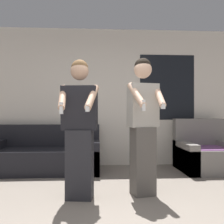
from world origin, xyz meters
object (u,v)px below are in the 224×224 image
at_px(person_right, 143,123).
at_px(armchair, 205,154).
at_px(couch, 44,155).
at_px(person_left, 80,128).

bearing_deg(person_right, armchair, 43.65).
bearing_deg(person_right, couch, 136.91).
distance_m(couch, armchair, 2.91).
height_order(armchair, person_left, person_left).
distance_m(armchair, person_right, 2.00).
xyz_separation_m(armchair, person_left, (-2.17, -1.42, 0.57)).
distance_m(person_left, person_right, 0.80).
height_order(couch, person_right, person_right).
xyz_separation_m(armchair, person_right, (-1.38, -1.32, 0.62)).
bearing_deg(couch, person_left, -64.52).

